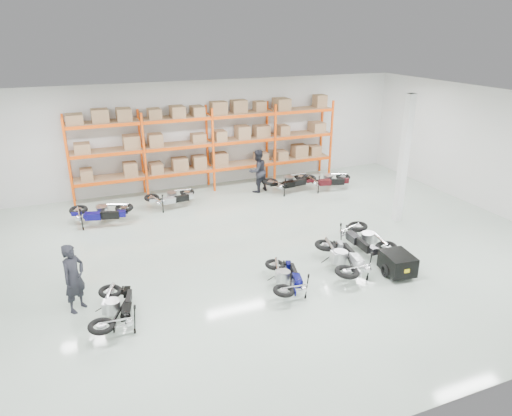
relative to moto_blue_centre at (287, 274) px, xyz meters
name	(u,v)px	position (x,y,z in m)	size (l,w,h in m)	color
room	(271,182)	(0.56, 2.33, 1.75)	(18.00, 18.00, 18.00)	#B0C4B1
pallet_rack	(210,137)	(0.56, 8.78, 1.76)	(11.28, 0.98, 3.62)	#FF530D
structural_column	(404,160)	(5.76, 2.83, 1.75)	(0.25, 0.25, 4.50)	white
moto_blue_centre	(287,274)	(0.00, 0.00, 0.00)	(0.72, 1.62, 0.99)	#060744
moto_silver_left	(344,254)	(1.89, 0.25, 0.10)	(0.86, 1.95, 1.19)	silver
moto_black_far_left	(115,304)	(-4.33, 0.18, 0.03)	(0.76, 1.72, 1.05)	black
moto_touring_right	(365,234)	(3.21, 1.15, 0.08)	(0.84, 1.90, 1.16)	black
trailer	(397,263)	(3.21, -0.45, -0.11)	(0.84, 1.58, 0.65)	black
moto_back_a	(100,209)	(-4.21, 6.43, 0.08)	(0.84, 1.90, 1.16)	#0F0B69
moto_back_b	(171,194)	(-1.54, 7.13, 0.02)	(0.76, 1.71, 1.04)	#9FA5A8
moto_back_c	(289,178)	(3.49, 7.12, 0.07)	(0.82, 1.85, 1.13)	black
moto_back_d	(328,177)	(5.13, 6.72, 0.06)	(0.81, 1.82, 1.11)	#3F0C11
person_left	(74,278)	(-5.15, 1.11, 0.38)	(0.64, 0.42, 1.76)	black
person_back	(258,171)	(2.24, 7.58, 0.41)	(0.88, 0.69, 1.81)	black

